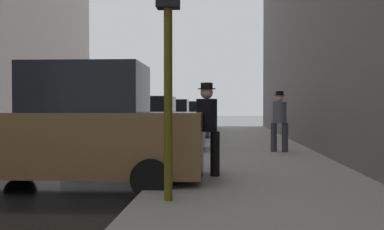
% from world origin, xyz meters
% --- Properties ---
extents(sidewalk, '(4.00, 40.00, 0.15)m').
position_xyz_m(sidewalk, '(6.00, 0.00, 0.07)').
color(sidewalk, gray).
rests_on(sidewalk, ground_plane).
extents(parked_bronze_suv, '(4.64, 2.13, 2.25)m').
position_xyz_m(parked_bronze_suv, '(2.65, -1.54, 1.03)').
color(parked_bronze_suv, brown).
rests_on(parked_bronze_suv, ground_plane).
extents(parked_silver_sedan, '(4.22, 2.09, 1.79)m').
position_xyz_m(parked_silver_sedan, '(2.65, 3.92, 0.85)').
color(parked_silver_sedan, '#B7BABF').
rests_on(parked_silver_sedan, ground_plane).
extents(parked_blue_sedan, '(4.23, 2.12, 1.79)m').
position_xyz_m(parked_blue_sedan, '(2.65, 9.47, 0.85)').
color(parked_blue_sedan, navy).
rests_on(parked_blue_sedan, ground_plane).
extents(parked_gray_coupe, '(4.26, 2.17, 1.79)m').
position_xyz_m(parked_gray_coupe, '(2.65, 15.89, 0.85)').
color(parked_gray_coupe, slate).
rests_on(parked_gray_coupe, ground_plane).
extents(fire_hydrant, '(0.42, 0.22, 0.70)m').
position_xyz_m(fire_hydrant, '(4.45, 6.69, 0.50)').
color(fire_hydrant, red).
rests_on(fire_hydrant, sidewalk).
extents(traffic_light, '(0.32, 0.32, 3.60)m').
position_xyz_m(traffic_light, '(4.50, -3.21, 2.76)').
color(traffic_light, '#514C0F').
rests_on(traffic_light, sidewalk).
extents(pedestrian_with_beanie, '(0.52, 0.44, 1.78)m').
position_xyz_m(pedestrian_with_beanie, '(6.92, 3.47, 1.14)').
color(pedestrian_with_beanie, '#333338').
rests_on(pedestrian_with_beanie, sidewalk).
extents(pedestrian_with_fedora, '(0.51, 0.42, 1.78)m').
position_xyz_m(pedestrian_with_fedora, '(4.96, -1.04, 1.14)').
color(pedestrian_with_fedora, black).
rests_on(pedestrian_with_fedora, sidewalk).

